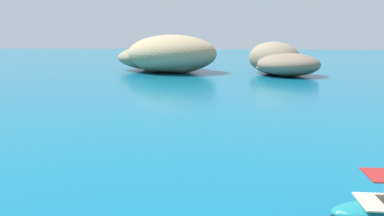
% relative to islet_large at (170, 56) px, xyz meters
% --- Properties ---
extents(islet_large, '(23.67, 23.13, 7.20)m').
position_rel_islet_large_xyz_m(islet_large, '(0.00, 0.00, 0.00)').
color(islet_large, '#84755B').
rests_on(islet_large, ground).
extents(islet_small, '(15.96, 17.27, 5.93)m').
position_rel_islet_large_xyz_m(islet_small, '(21.13, -4.21, -0.74)').
color(islet_small, '#756651').
rests_on(islet_small, ground).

